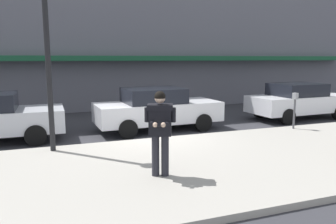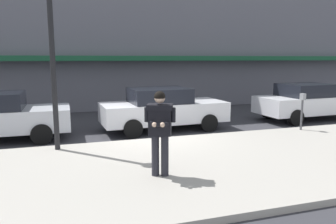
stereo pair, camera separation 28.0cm
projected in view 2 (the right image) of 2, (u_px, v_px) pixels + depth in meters
name	position (u px, v px, depth m)	size (l,w,h in m)	color
ground_plane	(153.00, 141.00, 10.45)	(80.00, 80.00, 0.00)	#333338
sidewalk	(222.00, 162.00, 8.05)	(32.00, 5.30, 0.14)	#A8A399
curb_paint_line	(182.00, 138.00, 10.79)	(28.00, 0.12, 0.01)	silver
parked_sedan_mid	(163.00, 109.00, 11.91)	(4.58, 2.10, 1.54)	silver
parked_sedan_far	(308.00, 101.00, 13.90)	(4.58, 2.09, 1.54)	silver
man_texting_on_phone	(160.00, 124.00, 6.77)	(0.61, 0.65, 1.81)	#23232B
street_lamp_post	(51.00, 37.00, 8.47)	(0.36, 0.36, 4.88)	black
parking_meter	(302.00, 106.00, 11.27)	(0.12, 0.18, 1.27)	#4C4C51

